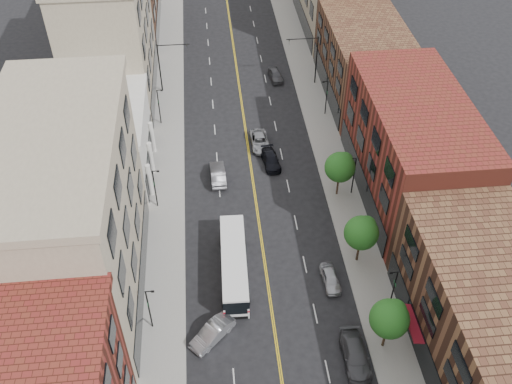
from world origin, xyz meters
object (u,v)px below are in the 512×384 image
object	(u,v)px
city_bus	(234,263)
car_lane_behind	(218,174)
car_lane_c	(275,75)
car_parked_mid	(355,355)
car_lane_a	(271,160)
car_lane_b	(260,141)
car_parked_far	(331,279)
car_angle_b	(212,333)

from	to	relation	value
city_bus	car_lane_behind	distance (m)	14.64
car_lane_behind	car_lane_c	bearing A→B (deg)	-115.87
car_parked_mid	car_lane_a	size ratio (longest dim) A/B	1.14
car_lane_b	car_lane_c	bearing A→B (deg)	73.28
car_parked_mid	car_parked_far	size ratio (longest dim) A/B	1.34
city_bus	car_lane_a	world-z (taller)	city_bus
city_bus	car_lane_c	world-z (taller)	city_bus
car_parked_mid	car_lane_behind	distance (m)	27.26
car_parked_far	car_lane_b	bearing A→B (deg)	98.40
car_lane_a	car_lane_b	xyz separation A→B (m)	(-0.94, 3.83, 0.02)
car_parked_far	car_angle_b	bearing A→B (deg)	-159.38
city_bus	car_parked_far	world-z (taller)	city_bus
car_parked_mid	car_parked_far	bearing A→B (deg)	93.23
city_bus	car_lane_behind	world-z (taller)	city_bus
car_lane_behind	car_lane_a	xyz separation A→B (m)	(6.49, 2.17, -0.13)
car_lane_behind	car_lane_a	distance (m)	6.85
car_parked_mid	car_lane_c	world-z (taller)	car_parked_mid
car_lane_a	car_angle_b	bearing A→B (deg)	-114.78
car_lane_a	car_parked_mid	bearing A→B (deg)	-87.67
car_angle_b	car_parked_mid	xyz separation A→B (m)	(12.11, -3.45, -0.00)
car_lane_behind	car_lane_c	size ratio (longest dim) A/B	1.15
car_lane_a	car_lane_b	size ratio (longest dim) A/B	0.93
car_parked_mid	car_lane_c	bearing A→B (deg)	91.53
car_parked_far	car_lane_a	xyz separation A→B (m)	(-3.62, 18.75, 0.00)
car_lane_c	car_parked_far	bearing A→B (deg)	-95.70
car_angle_b	car_lane_a	xyz separation A→B (m)	(8.04, 23.85, -0.09)
car_parked_far	car_lane_behind	distance (m)	19.42
car_parked_mid	city_bus	bearing A→B (deg)	132.76
car_angle_b	car_lane_a	world-z (taller)	car_angle_b
car_parked_far	car_lane_b	xyz separation A→B (m)	(-4.56, 22.58, 0.02)
car_lane_b	car_lane_c	size ratio (longest dim) A/B	1.18
city_bus	car_angle_b	distance (m)	7.55
car_parked_mid	car_lane_a	world-z (taller)	car_parked_mid
city_bus	car_lane_a	bearing A→B (deg)	73.18
car_parked_far	car_lane_b	distance (m)	23.03
car_angle_b	car_parked_far	bearing A→B (deg)	69.74
city_bus	car_lane_c	distance (m)	37.28
car_lane_a	car_lane_c	xyz separation A→B (m)	(3.01, 19.50, 0.05)
car_angle_b	car_lane_behind	world-z (taller)	car_lane_behind
car_parked_mid	car_lane_behind	size ratio (longest dim) A/B	1.08
car_lane_b	car_lane_c	world-z (taller)	car_lane_c
car_parked_far	car_lane_b	world-z (taller)	car_lane_b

